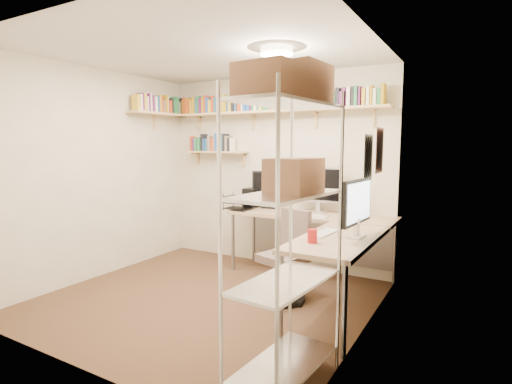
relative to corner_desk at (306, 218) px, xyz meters
The scene contains 6 objects.
ground 1.41m from the corner_desk, 126.20° to the right, with size 3.20×3.20×0.00m, color #40281B.
room_shell 1.42m from the corner_desk, 126.05° to the right, with size 3.24×3.04×2.52m.
wall_shelves 1.73m from the corner_desk, 163.19° to the left, with size 3.12×1.09×0.80m.
corner_desk is the anchor object (origin of this frame).
office_chair 0.65m from the corner_desk, 88.09° to the right, with size 0.52×0.53×0.93m.
wire_rack 2.15m from the corner_desk, 70.60° to the right, with size 0.49×0.88×2.12m.
Camera 1 is at (2.44, -3.21, 1.60)m, focal length 28.00 mm.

